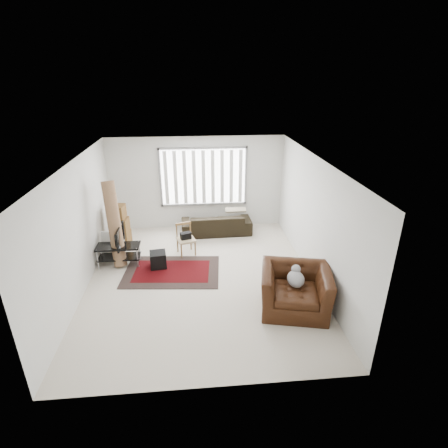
% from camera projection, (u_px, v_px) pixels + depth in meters
% --- Properties ---
extents(room, '(6.00, 6.02, 2.71)m').
position_uv_depth(room, '(200.00, 198.00, 7.70)').
color(room, beige).
rests_on(room, ground).
extents(persian_rug, '(2.32, 1.65, 0.02)m').
position_uv_depth(persian_rug, '(172.00, 271.00, 8.21)').
color(persian_rug, black).
rests_on(persian_rug, ground).
extents(tv_stand, '(1.02, 0.46, 0.51)m').
position_uv_depth(tv_stand, '(119.00, 251.00, 8.39)').
color(tv_stand, black).
rests_on(tv_stand, ground).
extents(tv, '(0.11, 0.83, 0.48)m').
position_uv_depth(tv, '(117.00, 237.00, 8.23)').
color(tv, black).
rests_on(tv, tv_stand).
extents(subwoofer, '(0.42, 0.42, 0.37)m').
position_uv_depth(subwoofer, '(158.00, 260.00, 8.33)').
color(subwoofer, black).
rests_on(subwoofer, persian_rug).
extents(moving_boxes, '(0.53, 0.50, 1.17)m').
position_uv_depth(moving_boxes, '(120.00, 228.00, 9.20)').
color(moving_boxes, brown).
rests_on(moving_boxes, ground).
extents(white_flatpack, '(0.56, 0.23, 0.70)m').
position_uv_depth(white_flatpack, '(113.00, 245.00, 8.72)').
color(white_flatpack, silver).
rests_on(white_flatpack, ground).
extents(rolled_rug, '(0.55, 0.86, 2.04)m').
position_uv_depth(rolled_rug, '(114.00, 224.00, 8.23)').
color(rolled_rug, brown).
rests_on(rolled_rug, ground).
extents(sofa, '(2.02, 0.92, 0.77)m').
position_uv_depth(sofa, '(216.00, 221.00, 10.06)').
color(sofa, black).
rests_on(sofa, ground).
extents(side_chair, '(0.54, 0.54, 0.80)m').
position_uv_depth(side_chair, '(186.00, 238.00, 8.88)').
color(side_chair, tan).
rests_on(side_chair, ground).
extents(armchair, '(1.54, 1.41, 0.98)m').
position_uv_depth(armchair, '(295.00, 287.00, 6.75)').
color(armchair, '#34180A').
rests_on(armchair, ground).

